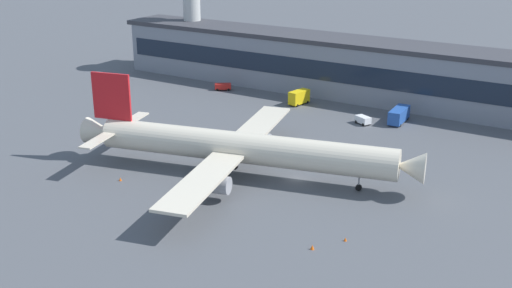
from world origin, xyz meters
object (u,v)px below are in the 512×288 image
object	(u,v)px
airliner	(240,148)
stair_truck	(299,97)
traffic_cone_0	(345,239)
fuel_truck	(399,114)
traffic_cone_2	(120,179)
baggage_tug	(363,119)
traffic_cone_3	(312,247)
control_tower	(192,2)
traffic_cone_1	(172,198)
follow_me_car	(223,86)

from	to	relation	value
airliner	stair_truck	xyz separation A→B (m)	(-12.68, 46.79, -3.47)
traffic_cone_0	fuel_truck	bearing A→B (deg)	102.35
stair_truck	traffic_cone_2	size ratio (longest dim) A/B	9.87
baggage_tug	airliner	bearing A→B (deg)	-100.38
traffic_cone_0	traffic_cone_3	world-z (taller)	traffic_cone_3
airliner	control_tower	bearing A→B (deg)	132.55
stair_truck	traffic_cone_1	world-z (taller)	stair_truck
follow_me_car	stair_truck	world-z (taller)	stair_truck
traffic_cone_1	traffic_cone_0	bearing A→B (deg)	4.02
follow_me_car	baggage_tug	bearing A→B (deg)	-9.92
follow_me_car	stair_truck	distance (m)	24.27
stair_truck	traffic_cone_1	xyz separation A→B (m)	(8.74, -61.78, -1.68)
fuel_truck	traffic_cone_3	distance (m)	64.28
stair_truck	follow_me_car	bearing A→B (deg)	176.95
airliner	traffic_cone_2	size ratio (longest dim) A/B	99.86
stair_truck	traffic_cone_1	distance (m)	62.41
airliner	follow_me_car	xyz separation A→B (m)	(-36.90, 48.08, -4.36)
traffic_cone_3	fuel_truck	bearing A→B (deg)	98.81
follow_me_car	stair_truck	xyz separation A→B (m)	(24.22, -1.29, 0.89)
baggage_tug	traffic_cone_0	size ratio (longest dim) A/B	7.04
control_tower	traffic_cone_3	world-z (taller)	control_tower
fuel_truck	traffic_cone_2	distance (m)	67.01
follow_me_car	baggage_tug	distance (m)	44.96
stair_truck	traffic_cone_3	xyz separation A→B (m)	(36.51, -64.38, -1.62)
follow_me_car	fuel_truck	xyz separation A→B (m)	(50.88, -2.17, 0.79)
follow_me_car	traffic_cone_0	xyz separation A→B (m)	(63.74, -60.90, -0.80)
baggage_tug	fuel_truck	distance (m)	8.68
follow_me_car	baggage_tug	xyz separation A→B (m)	(44.29, -7.74, -0.00)
follow_me_car	traffic_cone_3	xyz separation A→B (m)	(60.73, -65.67, -0.74)
traffic_cone_0	traffic_cone_1	size ratio (longest dim) A/B	0.99
control_tower	traffic_cone_2	distance (m)	90.48
airliner	traffic_cone_1	bearing A→B (deg)	-104.75
traffic_cone_1	control_tower	bearing A→B (deg)	124.77
follow_me_car	traffic_cone_0	size ratio (longest dim) A/B	8.07
baggage_tug	traffic_cone_2	xyz separation A→B (m)	(-24.34, -53.84, -0.76)
airliner	traffic_cone_3	world-z (taller)	airliner
stair_truck	traffic_cone_0	distance (m)	71.54
follow_me_car	traffic_cone_2	bearing A→B (deg)	-72.06
traffic_cone_3	traffic_cone_0	bearing A→B (deg)	57.67
traffic_cone_1	stair_truck	bearing A→B (deg)	98.05
stair_truck	traffic_cone_2	distance (m)	60.47
stair_truck	traffic_cone_3	size ratio (longest dim) A/B	8.92
traffic_cone_1	fuel_truck	bearing A→B (deg)	73.60
traffic_cone_1	traffic_cone_3	bearing A→B (deg)	-5.35
baggage_tug	traffic_cone_3	world-z (taller)	baggage_tug
airliner	traffic_cone_0	world-z (taller)	airliner
stair_truck	baggage_tug	size ratio (longest dim) A/B	1.54
baggage_tug	fuel_truck	bearing A→B (deg)	40.21
airliner	traffic_cone_0	bearing A→B (deg)	-25.53
traffic_cone_0	airliner	bearing A→B (deg)	154.47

